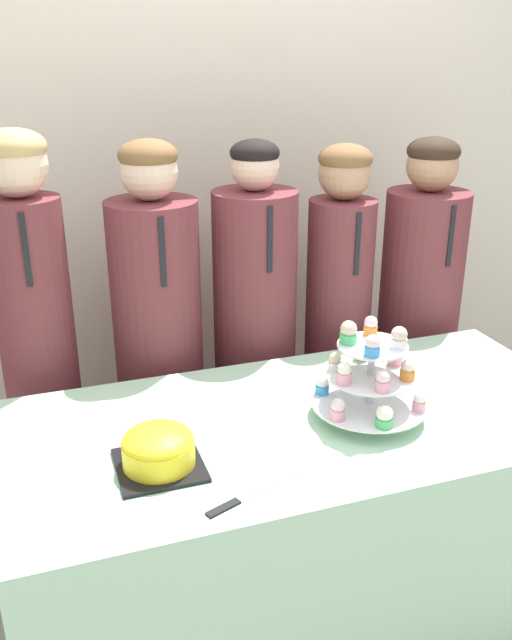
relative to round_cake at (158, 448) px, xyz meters
The scene contains 10 objects.
wall_back 1.42m from the round_cake, 69.93° to the left, with size 9.00×0.06×2.70m.
table 0.62m from the round_cake, 13.12° to the left, with size 1.66×0.78×0.74m.
round_cake is the anchor object (origin of this frame).
cake_knife 0.25m from the round_cake, 51.82° to the right, with size 0.28×0.12×0.01m.
cupcake_stand 0.61m from the round_cake, ahead, with size 0.32×0.32×0.28m.
student_0 0.76m from the round_cake, 109.33° to the left, with size 0.24×0.25×1.49m.
student_1 0.74m from the round_cake, 78.63° to the left, with size 0.30×0.31×1.44m.
student_2 0.88m from the round_cake, 55.27° to the left, with size 0.30×0.30×1.43m.
student_3 1.09m from the round_cake, 40.88° to the left, with size 0.24×0.25×1.40m.
student_4 1.38m from the round_cake, 31.30° to the left, with size 0.31×0.32×1.41m.
Camera 1 is at (-0.69, -1.13, 1.70)m, focal length 38.00 mm.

